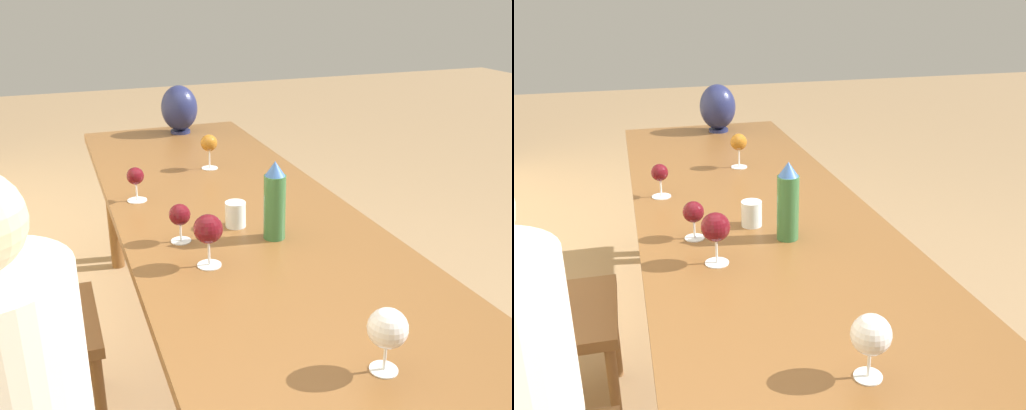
# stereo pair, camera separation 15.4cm
# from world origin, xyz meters

# --- Properties ---
(dining_table) EXTENTS (2.98, 0.81, 0.74)m
(dining_table) POSITION_xyz_m (0.00, 0.00, 0.68)
(dining_table) COLOR brown
(dining_table) RESTS_ON ground_plane
(water_bottle) EXTENTS (0.07, 0.07, 0.25)m
(water_bottle) POSITION_xyz_m (-0.05, -0.05, 0.86)
(water_bottle) COLOR #336638
(water_bottle) RESTS_ON dining_table
(water_tumbler) EXTENTS (0.07, 0.07, 0.08)m
(water_tumbler) POSITION_xyz_m (0.08, 0.04, 0.78)
(water_tumbler) COLOR silver
(water_tumbler) RESTS_ON dining_table
(vase) EXTENTS (0.19, 0.19, 0.25)m
(vase) POSITION_xyz_m (1.33, -0.07, 0.87)
(vase) COLOR #1E234C
(vase) RESTS_ON dining_table
(wine_glass_0) EXTENTS (0.07, 0.07, 0.12)m
(wine_glass_0) POSITION_xyz_m (0.03, 0.23, 0.83)
(wine_glass_0) COLOR silver
(wine_glass_0) RESTS_ON dining_table
(wine_glass_1) EXTENTS (0.08, 0.08, 0.14)m
(wine_glass_1) POSITION_xyz_m (-0.72, -0.01, 0.84)
(wine_glass_1) COLOR silver
(wine_glass_1) RESTS_ON dining_table
(wine_glass_2) EXTENTS (0.07, 0.07, 0.15)m
(wine_glass_2) POSITION_xyz_m (0.70, -0.05, 0.85)
(wine_glass_2) COLOR silver
(wine_glass_2) RESTS_ON dining_table
(wine_glass_4) EXTENTS (0.08, 0.08, 0.15)m
(wine_glass_4) POSITION_xyz_m (-0.16, 0.19, 0.85)
(wine_glass_4) COLOR silver
(wine_glass_4) RESTS_ON dining_table
(wine_glass_6) EXTENTS (0.07, 0.07, 0.13)m
(wine_glass_6) POSITION_xyz_m (0.42, 0.30, 0.83)
(wine_glass_6) COLOR silver
(wine_glass_6) RESTS_ON dining_table
(chair_far) EXTENTS (0.44, 0.44, 0.87)m
(chair_far) POSITION_xyz_m (0.21, 0.78, 0.47)
(chair_far) COLOR brown
(chair_far) RESTS_ON ground_plane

